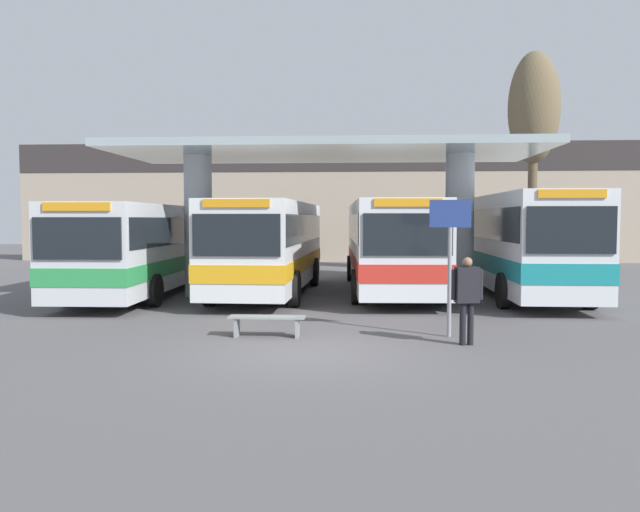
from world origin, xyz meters
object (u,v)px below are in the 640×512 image
pedestrian_waiting (467,292)px  info_sign_platform (450,240)px  transit_bus_left_bay (151,244)px  transit_bus_center_bay (270,243)px  transit_bus_far_right_bay (519,240)px  transit_bus_right_bay (388,241)px  poplar_tree_behind_left (534,111)px  waiting_bench_near_pillar (267,321)px

pedestrian_waiting → info_sign_platform: bearing=94.8°
transit_bus_left_bay → transit_bus_center_bay: bearing=175.6°
transit_bus_left_bay → info_sign_platform: 12.21m
transit_bus_center_bay → pedestrian_waiting: 10.04m
transit_bus_far_right_bay → pedestrian_waiting: bearing=69.7°
transit_bus_left_bay → transit_bus_right_bay: (8.42, 1.11, 0.07)m
transit_bus_center_bay → poplar_tree_behind_left: 14.72m
transit_bus_far_right_bay → info_sign_platform: 8.40m
transit_bus_center_bay → waiting_bench_near_pillar: 8.07m
transit_bus_center_bay → transit_bus_far_right_bay: size_ratio=0.99×
pedestrian_waiting → poplar_tree_behind_left: 18.49m
waiting_bench_near_pillar → poplar_tree_behind_left: poplar_tree_behind_left is taller
waiting_bench_near_pillar → info_sign_platform: info_sign_platform is taller
waiting_bench_near_pillar → poplar_tree_behind_left: size_ratio=0.16×
transit_bus_far_right_bay → info_sign_platform: (-3.42, -7.66, 0.26)m
transit_bus_right_bay → pedestrian_waiting: transit_bus_right_bay is taller
transit_bus_far_right_bay → poplar_tree_behind_left: 9.95m
transit_bus_center_bay → poplar_tree_behind_left: (11.03, 7.89, 5.72)m
transit_bus_far_right_bay → info_sign_platform: transit_bus_far_right_bay is taller
info_sign_platform → poplar_tree_behind_left: bearing=69.0°
transit_bus_center_bay → transit_bus_right_bay: (4.16, 1.37, 0.01)m
transit_bus_far_right_bay → waiting_bench_near_pillar: transit_bus_far_right_bay is taller
transit_bus_center_bay → info_sign_platform: transit_bus_center_bay is taller
transit_bus_right_bay → transit_bus_far_right_bay: 4.53m
transit_bus_left_bay → transit_bus_center_bay: 4.27m
transit_bus_center_bay → transit_bus_right_bay: 4.38m
transit_bus_right_bay → transit_bus_far_right_bay: size_ratio=1.17×
waiting_bench_near_pillar → pedestrian_waiting: (4.24, -0.63, 0.77)m
transit_bus_left_bay → transit_bus_center_bay: (4.27, -0.26, 0.06)m
transit_bus_center_bay → waiting_bench_near_pillar: bearing=99.3°
transit_bus_center_bay → transit_bus_right_bay: size_ratio=0.84×
transit_bus_far_right_bay → pedestrian_waiting: 9.18m
waiting_bench_near_pillar → transit_bus_far_right_bay: bearing=46.9°
transit_bus_right_bay → waiting_bench_near_pillar: bearing=69.4°
transit_bus_far_right_bay → pedestrian_waiting: (-3.19, -8.57, -0.78)m
transit_bus_center_bay → pedestrian_waiting: transit_bus_center_bay is taller
transit_bus_far_right_bay → waiting_bench_near_pillar: (-7.43, -7.94, -1.54)m
info_sign_platform → transit_bus_right_bay: bearing=95.9°
waiting_bench_near_pillar → pedestrian_waiting: size_ratio=0.93×
waiting_bench_near_pillar → pedestrian_waiting: bearing=-8.4°
waiting_bench_near_pillar → info_sign_platform: bearing=4.0°
transit_bus_right_bay → transit_bus_left_bay: bearing=5.4°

